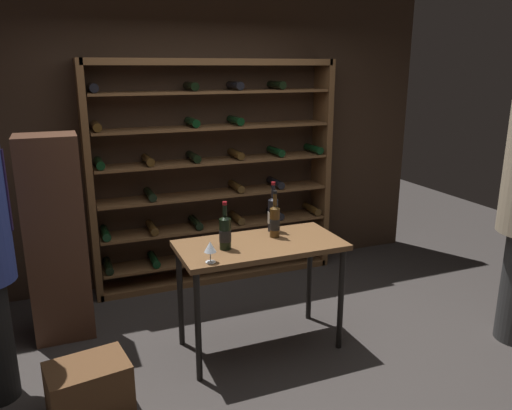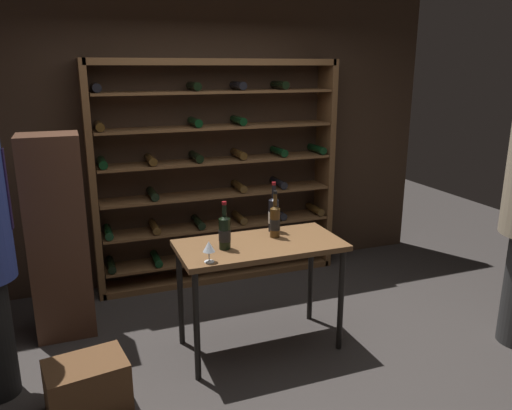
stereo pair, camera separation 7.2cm
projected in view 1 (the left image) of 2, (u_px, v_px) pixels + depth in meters
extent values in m
plane|color=#383330|center=(268.00, 358.00, 3.70)|extent=(9.55, 9.55, 0.00)
cube|color=#3D2B1E|center=(198.00, 130.00, 4.88)|extent=(4.90, 0.10, 2.98)
cube|color=brown|center=(89.00, 184.00, 4.42)|extent=(0.06, 0.32, 2.16)
cube|color=brown|center=(321.00, 165.00, 5.27)|extent=(0.06, 0.32, 2.16)
cube|color=brown|center=(213.00, 62.00, 4.56)|extent=(2.35, 0.32, 0.06)
cube|color=brown|center=(218.00, 274.00, 5.12)|extent=(2.35, 0.32, 0.06)
cube|color=brown|center=(217.00, 256.00, 5.07)|extent=(2.27, 0.32, 0.02)
cylinder|color=black|center=(108.00, 266.00, 4.67)|extent=(0.08, 0.30, 0.08)
cylinder|color=black|center=(154.00, 259.00, 4.82)|extent=(0.08, 0.30, 0.08)
cylinder|color=#4C3314|center=(197.00, 253.00, 4.98)|extent=(0.08, 0.30, 0.08)
cylinder|color=black|center=(237.00, 248.00, 5.13)|extent=(0.08, 0.30, 0.08)
cylinder|color=#4C3314|center=(275.00, 243.00, 5.29)|extent=(0.08, 0.30, 0.08)
cylinder|color=#4C3314|center=(311.00, 238.00, 5.44)|extent=(0.08, 0.30, 0.08)
cube|color=brown|center=(217.00, 225.00, 4.98)|extent=(2.27, 0.32, 0.02)
cylinder|color=black|center=(105.00, 233.00, 4.58)|extent=(0.08, 0.30, 0.08)
cylinder|color=#4C3314|center=(152.00, 228.00, 4.74)|extent=(0.08, 0.30, 0.08)
cylinder|color=black|center=(196.00, 222.00, 4.89)|extent=(0.08, 0.30, 0.08)
cylinder|color=#4C3314|center=(237.00, 218.00, 5.05)|extent=(0.08, 0.30, 0.08)
cylinder|color=black|center=(275.00, 213.00, 5.20)|extent=(0.08, 0.30, 0.08)
cylinder|color=#4C3314|center=(311.00, 209.00, 5.36)|extent=(0.08, 0.30, 0.08)
cube|color=brown|center=(216.00, 194.00, 4.90)|extent=(2.27, 0.32, 0.02)
cylinder|color=black|center=(150.00, 194.00, 4.65)|extent=(0.08, 0.30, 0.08)
cylinder|color=#4C3314|center=(236.00, 186.00, 4.96)|extent=(0.08, 0.30, 0.08)
cylinder|color=black|center=(275.00, 183.00, 5.11)|extent=(0.08, 0.30, 0.08)
cube|color=brown|center=(215.00, 161.00, 4.81)|extent=(2.27, 0.32, 0.02)
cylinder|color=black|center=(99.00, 163.00, 4.41)|extent=(0.08, 0.30, 0.08)
cylinder|color=#4C3314|center=(148.00, 160.00, 4.56)|extent=(0.08, 0.30, 0.08)
cylinder|color=black|center=(193.00, 157.00, 4.72)|extent=(0.08, 0.30, 0.08)
cylinder|color=#4C3314|center=(236.00, 154.00, 4.87)|extent=(0.08, 0.30, 0.08)
cylinder|color=black|center=(276.00, 151.00, 5.03)|extent=(0.08, 0.30, 0.08)
cylinder|color=black|center=(313.00, 149.00, 5.18)|extent=(0.08, 0.30, 0.08)
cube|color=brown|center=(214.00, 127.00, 4.72)|extent=(2.27, 0.32, 0.02)
cylinder|color=#4C3314|center=(96.00, 126.00, 4.32)|extent=(0.08, 0.30, 0.08)
cylinder|color=black|center=(192.00, 122.00, 4.63)|extent=(0.08, 0.30, 0.08)
cylinder|color=black|center=(236.00, 120.00, 4.78)|extent=(0.08, 0.30, 0.08)
cube|color=brown|center=(214.00, 92.00, 4.63)|extent=(2.27, 0.32, 0.02)
cylinder|color=black|center=(93.00, 88.00, 4.23)|extent=(0.08, 0.30, 0.08)
cylinder|color=black|center=(191.00, 86.00, 4.54)|extent=(0.08, 0.30, 0.08)
cylinder|color=black|center=(235.00, 85.00, 4.70)|extent=(0.08, 0.30, 0.08)
cylinder|color=black|center=(277.00, 85.00, 4.85)|extent=(0.08, 0.30, 0.08)
cube|color=brown|center=(260.00, 245.00, 3.64)|extent=(1.21, 0.60, 0.04)
cylinder|color=black|center=(198.00, 327.00, 3.33)|extent=(0.04, 0.04, 0.81)
cylinder|color=black|center=(341.00, 299.00, 3.73)|extent=(0.04, 0.04, 0.81)
cylinder|color=black|center=(180.00, 297.00, 3.78)|extent=(0.04, 0.04, 0.81)
cylinder|color=black|center=(309.00, 275.00, 4.18)|extent=(0.04, 0.04, 0.81)
cube|color=#26193F|center=(7.00, 191.00, 2.98)|extent=(0.01, 0.05, 0.50)
cube|color=brown|center=(89.00, 389.00, 3.07)|extent=(0.53, 0.41, 0.34)
cube|color=#4C2D1E|center=(56.00, 239.00, 3.83)|extent=(0.44, 0.36, 1.61)
cylinder|color=#4C3314|center=(275.00, 223.00, 3.74)|extent=(0.08, 0.08, 0.22)
cone|color=#4C3314|center=(275.00, 207.00, 3.70)|extent=(0.08, 0.08, 0.03)
cylinder|color=#4C3314|center=(275.00, 200.00, 3.69)|extent=(0.03, 0.03, 0.09)
cylinder|color=black|center=(275.00, 192.00, 3.67)|extent=(0.03, 0.03, 0.02)
cylinder|color=black|center=(275.00, 224.00, 3.74)|extent=(0.08, 0.08, 0.08)
cylinder|color=black|center=(273.00, 216.00, 3.87)|extent=(0.08, 0.08, 0.25)
cone|color=black|center=(273.00, 199.00, 3.83)|extent=(0.08, 0.08, 0.03)
cylinder|color=black|center=(273.00, 191.00, 3.81)|extent=(0.03, 0.03, 0.10)
cylinder|color=maroon|center=(273.00, 183.00, 3.80)|extent=(0.03, 0.03, 0.02)
cylinder|color=silver|center=(273.00, 217.00, 3.87)|extent=(0.08, 0.08, 0.10)
cylinder|color=black|center=(225.00, 234.00, 3.49)|extent=(0.08, 0.08, 0.22)
cone|color=black|center=(225.00, 217.00, 3.45)|extent=(0.08, 0.08, 0.03)
cylinder|color=black|center=(225.00, 210.00, 3.44)|extent=(0.03, 0.03, 0.08)
cylinder|color=maroon|center=(225.00, 203.00, 3.43)|extent=(0.03, 0.03, 0.02)
cylinder|color=black|center=(225.00, 236.00, 3.49)|extent=(0.09, 0.09, 0.08)
cylinder|color=silver|center=(211.00, 262.00, 3.27)|extent=(0.07, 0.07, 0.00)
cylinder|color=silver|center=(210.00, 257.00, 3.26)|extent=(0.01, 0.01, 0.07)
cone|color=silver|center=(210.00, 247.00, 3.24)|extent=(0.08, 0.08, 0.07)
cylinder|color=#590A14|center=(210.00, 249.00, 3.25)|extent=(0.04, 0.04, 0.03)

